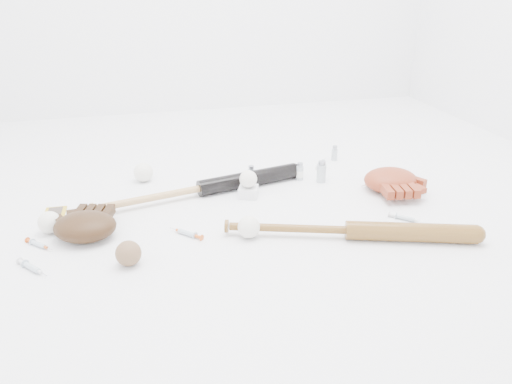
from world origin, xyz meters
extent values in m
plane|color=white|center=(0.00, 0.00, 0.00)|extent=(3.00, 3.00, 0.00)
cube|color=gold|center=(-0.68, 0.18, 0.00)|extent=(0.08, 0.10, 0.01)
cube|color=white|center=(0.04, 0.16, 0.02)|extent=(0.09, 0.09, 0.04)
sphere|color=white|center=(0.04, 0.16, 0.07)|extent=(0.07, 0.07, 0.07)
sphere|color=white|center=(-0.67, 0.04, 0.04)|extent=(0.08, 0.08, 0.08)
sphere|color=white|center=(-0.35, 0.41, 0.04)|extent=(0.08, 0.08, 0.08)
sphere|color=white|center=(-0.04, -0.15, 0.04)|extent=(0.07, 0.07, 0.07)
sphere|color=brown|center=(-0.42, -0.23, 0.04)|extent=(0.08, 0.08, 0.08)
cylinder|color=#ACB6BD|center=(0.08, 0.29, 0.04)|extent=(0.03, 0.03, 0.07)
cylinder|color=#ACB6BD|center=(0.51, 0.45, 0.03)|extent=(0.03, 0.03, 0.07)
cylinder|color=#ACB6BD|center=(0.28, 0.27, 0.04)|extent=(0.03, 0.03, 0.07)
cylinder|color=#ACB6BD|center=(0.36, 0.23, 0.04)|extent=(0.04, 0.04, 0.09)
camera|label=1|loc=(-0.37, -1.55, 0.81)|focal=35.00mm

